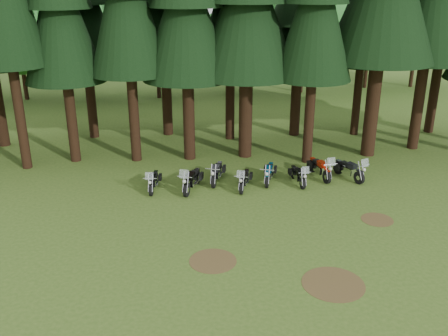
{
  "coord_description": "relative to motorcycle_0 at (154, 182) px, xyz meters",
  "views": [
    {
      "loc": [
        -4.54,
        -18.12,
        9.99
      ],
      "look_at": [
        -1.73,
        5.0,
        1.0
      ],
      "focal_mm": 40.0,
      "sensor_mm": 36.0,
      "label": 1
    }
  ],
  "objects": [
    {
      "name": "ground",
      "position": [
        5.26,
        -5.0,
        -0.44
      ],
      "size": [
        120.0,
        120.0,
        0.0
      ],
      "primitive_type": "plane",
      "color": "#37551A",
      "rests_on": "ground"
    },
    {
      "name": "pine_back_4",
      "position": [
        9.29,
        8.24,
        7.81
      ],
      "size": [
        4.94,
        4.94,
        13.78
      ],
      "color": "black",
      "rests_on": "ground"
    },
    {
      "name": "decid_1",
      "position": [
        -10.73,
        20.76,
        5.39
      ],
      "size": [
        7.91,
        7.69,
        9.88
      ],
      "color": "black",
      "rests_on": "ground"
    },
    {
      "name": "decid_2",
      "position": [
        -5.18,
        19.77,
        4.51
      ],
      "size": [
        6.72,
        6.53,
        8.4
      ],
      "color": "black",
      "rests_on": "ground"
    },
    {
      "name": "decid_3",
      "position": [
        0.54,
        20.13,
        4.07
      ],
      "size": [
        6.12,
        5.95,
        7.65
      ],
      "color": "black",
      "rests_on": "ground"
    },
    {
      "name": "decid_4",
      "position": [
        6.84,
        21.32,
        3.93
      ],
      "size": [
        5.93,
        5.76,
        7.41
      ],
      "color": "black",
      "rests_on": "ground"
    },
    {
      "name": "decid_5",
      "position": [
        13.55,
        20.71,
        5.79
      ],
      "size": [
        8.45,
        8.21,
        10.56
      ],
      "color": "black",
      "rests_on": "ground"
    },
    {
      "name": "decid_6",
      "position": [
        20.11,
        22.0,
        4.76
      ],
      "size": [
        7.06,
        6.86,
        8.82
      ],
      "color": "black",
      "rests_on": "ground"
    },
    {
      "name": "decid_7",
      "position": [
        24.72,
        21.82,
        5.78
      ],
      "size": [
        8.44,
        8.2,
        10.55
      ],
      "color": "black",
      "rests_on": "ground"
    },
    {
      "name": "dirt_patch_0",
      "position": [
        2.26,
        -7.0,
        -0.44
      ],
      "size": [
        1.8,
        1.8,
        0.01
      ],
      "primitive_type": "cylinder",
      "color": "#4C3D1E",
      "rests_on": "ground"
    },
    {
      "name": "dirt_patch_1",
      "position": [
        9.76,
        -4.5,
        -0.44
      ],
      "size": [
        1.4,
        1.4,
        0.01
      ],
      "primitive_type": "cylinder",
      "color": "#4C3D1E",
      "rests_on": "ground"
    },
    {
      "name": "dirt_patch_2",
      "position": [
        6.26,
        -9.0,
        -0.44
      ],
      "size": [
        2.2,
        2.2,
        0.01
      ],
      "primitive_type": "cylinder",
      "color": "#4C3D1E",
      "rests_on": "ground"
    },
    {
      "name": "motorcycle_0",
      "position": [
        0.0,
        0.0,
        0.0
      ],
      "size": [
        0.58,
        2.11,
        1.32
      ],
      "rotation": [
        0.0,
        0.0,
        -0.16
      ],
      "color": "black",
      "rests_on": "ground"
    },
    {
      "name": "motorcycle_1",
      "position": [
        1.89,
        -0.27,
        0.06
      ],
      "size": [
        1.16,
        2.33,
        1.51
      ],
      "rotation": [
        0.0,
        0.0,
        -0.38
      ],
      "color": "black",
      "rests_on": "ground"
    },
    {
      "name": "motorcycle_2",
      "position": [
        3.24,
        0.67,
        0.03
      ],
      "size": [
        0.82,
        2.23,
        0.93
      ],
      "rotation": [
        0.0,
        0.0,
        -0.3
      ],
      "color": "black",
      "rests_on": "ground"
    },
    {
      "name": "motorcycle_3",
      "position": [
        4.51,
        -0.36,
        0.01
      ],
      "size": [
        0.94,
        2.09,
        1.34
      ],
      "rotation": [
        0.0,
        0.0,
        -0.33
      ],
      "color": "black",
      "rests_on": "ground"
    },
    {
      "name": "motorcycle_4",
      "position": [
        5.92,
        0.32,
        0.01
      ],
      "size": [
        0.83,
        2.13,
        0.9
      ],
      "rotation": [
        0.0,
        0.0,
        -0.32
      ],
      "color": "black",
      "rests_on": "ground"
    },
    {
      "name": "motorcycle_5",
      "position": [
        7.34,
        -0.12,
        -0.01
      ],
      "size": [
        0.45,
        2.07,
        1.3
      ],
      "rotation": [
        0.0,
        0.0,
        0.08
      ],
      "color": "black",
      "rests_on": "ground"
    },
    {
      "name": "motorcycle_6",
      "position": [
        8.69,
        0.56,
        0.06
      ],
      "size": [
        0.69,
        2.41,
        1.51
      ],
      "rotation": [
        0.0,
        0.0,
        0.17
      ],
      "color": "black",
      "rests_on": "ground"
    },
    {
      "name": "motorcycle_7",
      "position": [
        10.16,
        0.21,
        0.05
      ],
      "size": [
        1.12,
        2.25,
        1.46
      ],
      "rotation": [
        0.0,
        0.0,
        0.38
      ],
      "color": "black",
      "rests_on": "ground"
    }
  ]
}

